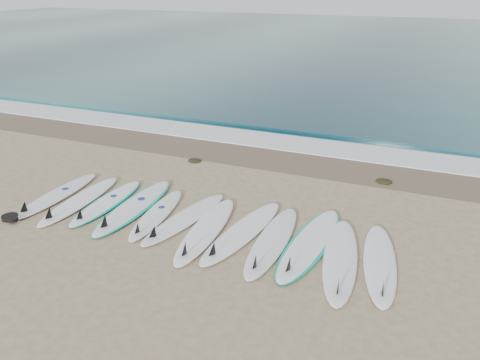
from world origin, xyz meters
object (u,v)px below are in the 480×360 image
at_px(surfboard_0, 55,196).
at_px(leash_coil, 11,218).
at_px(surfboard_11, 380,264).
at_px(surfboard_6, 205,230).

height_order(surfboard_0, leash_coil, surfboard_0).
height_order(surfboard_11, leash_coil, surfboard_11).
xyz_separation_m(surfboard_11, leash_coil, (-7.16, -1.16, -0.01)).
bearing_deg(surfboard_0, surfboard_11, -1.71).
relative_size(surfboard_0, leash_coil, 5.76).
xyz_separation_m(surfboard_0, surfboard_11, (7.06, 0.00, 0.00)).
bearing_deg(surfboard_0, leash_coil, -96.40).
xyz_separation_m(surfboard_6, surfboard_11, (3.26, 0.13, -0.00)).
height_order(surfboard_6, leash_coil, surfboard_6).
bearing_deg(leash_coil, surfboard_0, 85.34).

